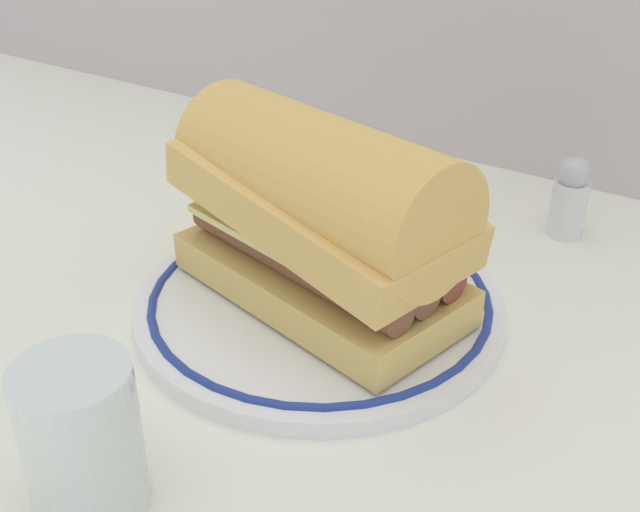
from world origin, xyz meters
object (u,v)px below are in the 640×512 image
(sausage_sandwich, at_px, (320,212))
(salt_shaker, at_px, (570,198))
(drinking_glass, at_px, (84,449))
(plate, at_px, (320,302))

(sausage_sandwich, distance_m, salt_shaker, 0.24)
(drinking_glass, height_order, salt_shaker, drinking_glass)
(sausage_sandwich, xyz_separation_m, salt_shaker, (0.11, 0.20, -0.05))
(plate, relative_size, sausage_sandwich, 1.16)
(drinking_glass, bearing_deg, sausage_sandwich, 88.52)
(plate, xyz_separation_m, drinking_glass, (-0.01, -0.21, 0.03))
(drinking_glass, relative_size, salt_shaker, 1.26)
(sausage_sandwich, relative_size, salt_shaker, 3.25)
(sausage_sandwich, xyz_separation_m, drinking_glass, (-0.01, -0.21, -0.04))
(sausage_sandwich, height_order, drinking_glass, sausage_sandwich)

